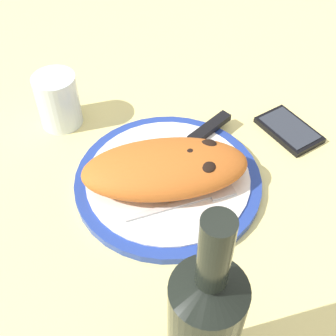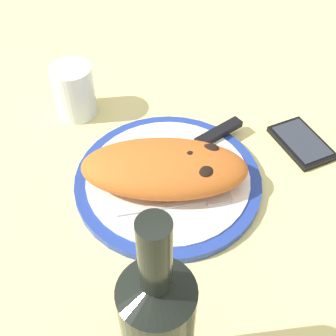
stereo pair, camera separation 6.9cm
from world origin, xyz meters
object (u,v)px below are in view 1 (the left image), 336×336
(water_glass, at_px, (59,104))
(wine_bottle, at_px, (203,332))
(knife, at_px, (197,137))
(plate, at_px, (168,180))
(fork, at_px, (191,201))
(calzone, at_px, (166,168))
(smartphone, at_px, (289,130))

(water_glass, distance_m, wine_bottle, 0.51)
(knife, distance_m, water_glass, 0.26)
(plate, distance_m, fork, 0.06)
(calzone, xyz_separation_m, fork, (0.02, -0.05, -0.03))
(water_glass, bearing_deg, knife, -34.05)
(knife, xyz_separation_m, water_glass, (-0.21, 0.14, 0.02))
(smartphone, xyz_separation_m, wine_bottle, (-0.31, -0.33, 0.11))
(fork, height_order, wine_bottle, wine_bottle)
(calzone, bearing_deg, knife, 41.26)
(smartphone, bearing_deg, plate, -169.69)
(calzone, height_order, knife, calzone)
(knife, relative_size, smartphone, 1.71)
(wine_bottle, bearing_deg, water_glass, 98.20)
(plate, relative_size, knife, 1.39)
(smartphone, relative_size, water_glass, 1.27)
(fork, bearing_deg, smartphone, 24.39)
(calzone, relative_size, knife, 1.28)
(wine_bottle, bearing_deg, smartphone, 47.06)
(plate, bearing_deg, smartphone, 10.31)
(fork, distance_m, knife, 0.14)
(plate, height_order, smartphone, plate)
(calzone, bearing_deg, smartphone, 11.83)
(fork, bearing_deg, calzone, 114.23)
(plate, xyz_separation_m, smartphone, (0.25, 0.04, -0.00))
(calzone, distance_m, wine_bottle, 0.30)
(water_glass, bearing_deg, calzone, -59.21)
(calzone, xyz_separation_m, wine_bottle, (-0.06, -0.28, 0.07))
(plate, xyz_separation_m, knife, (0.08, 0.06, 0.01))
(plate, relative_size, calzone, 1.09)
(calzone, distance_m, smartphone, 0.26)
(plate, relative_size, water_glass, 3.02)
(fork, height_order, smartphone, fork)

